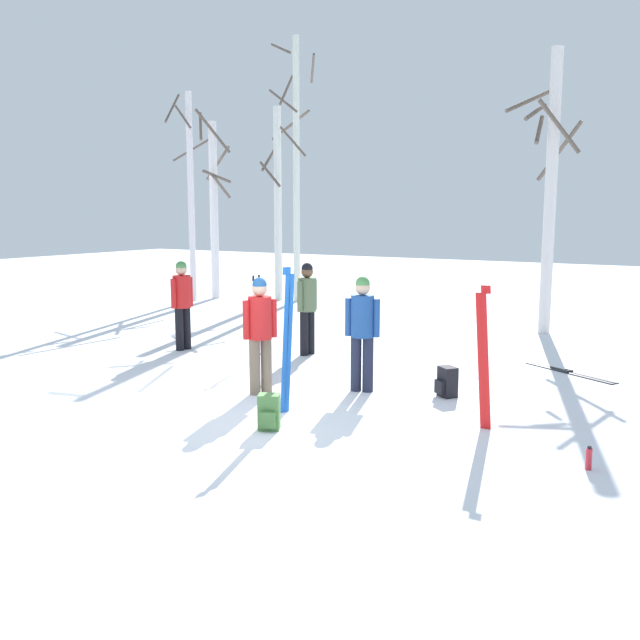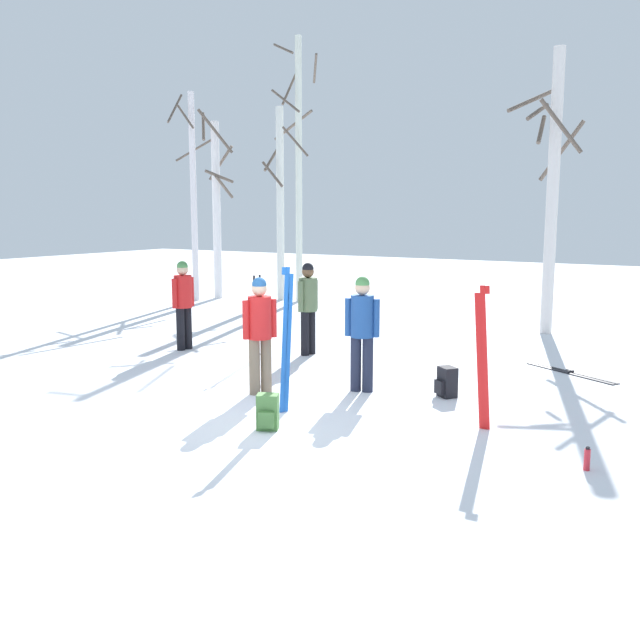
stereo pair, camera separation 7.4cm
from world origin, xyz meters
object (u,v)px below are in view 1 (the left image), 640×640
at_px(person_0, 307,302).
at_px(birch_tree_1, 214,205).
at_px(backpack_0, 269,412).
at_px(birch_tree_0, 190,193).
at_px(ski_poles_0, 257,315).
at_px(birch_tree_3, 296,165).
at_px(ski_pair_planted_0, 287,341).
at_px(ski_pair_planted_1, 483,358).
at_px(ski_pair_lying_0, 569,372).
at_px(person_1, 260,328).
at_px(birch_tree_4, 550,186).
at_px(person_2, 182,299).
at_px(backpack_1, 447,382).
at_px(water_bottle_0, 589,459).
at_px(person_3, 362,326).
at_px(birch_tree_2, 278,201).

height_order(person_0, birch_tree_1, birch_tree_1).
distance_m(backpack_0, birch_tree_0, 13.24).
relative_size(ski_poles_0, birch_tree_3, 0.20).
bearing_deg(ski_pair_planted_0, person_0, 117.64).
distance_m(ski_pair_planted_1, ski_pair_lying_0, 3.77).
distance_m(person_1, birch_tree_4, 8.05).
height_order(person_2, backpack_1, person_2).
xyz_separation_m(ski_pair_planted_1, birch_tree_1, (-11.10, 8.57, 1.96)).
xyz_separation_m(person_2, backpack_1, (5.62, -0.70, -0.77)).
relative_size(birch_tree_0, birch_tree_1, 1.09).
bearing_deg(birch_tree_3, ski_poles_0, -62.46).
relative_size(backpack_0, backpack_1, 1.00).
bearing_deg(water_bottle_0, backpack_1, 138.96).
xyz_separation_m(person_3, ski_pair_planted_0, (-0.36, -1.46, -0.02)).
height_order(person_2, ski_pair_lying_0, person_2).
relative_size(ski_pair_planted_0, birch_tree_0, 0.32).
xyz_separation_m(ski_pair_planted_1, birch_tree_4, (-0.97, 7.35, 2.29)).
bearing_deg(backpack_1, ski_pair_planted_1, -53.25).
bearing_deg(person_2, person_1, -31.10).
bearing_deg(backpack_0, ski_pair_planted_0, 106.62).
distance_m(ski_poles_0, birch_tree_1, 9.39).
height_order(ski_pair_planted_0, birch_tree_2, birch_tree_2).
bearing_deg(birch_tree_2, birch_tree_0, -145.93).
xyz_separation_m(ski_pair_planted_0, water_bottle_0, (3.86, -0.19, -0.84)).
relative_size(ski_pair_lying_0, ski_poles_0, 1.07).
distance_m(person_0, birch_tree_3, 8.39).
xyz_separation_m(ski_pair_planted_0, backpack_1, (1.56, 1.80, -0.75)).
height_order(ski_pair_lying_0, birch_tree_2, birch_tree_2).
distance_m(person_2, birch_tree_0, 7.91).
height_order(person_1, person_2, same).
height_order(ski_pair_planted_1, water_bottle_0, ski_pair_planted_1).
relative_size(ski_pair_planted_0, backpack_0, 4.41).
bearing_deg(birch_tree_2, backpack_1, -43.93).
xyz_separation_m(person_2, ski_pair_lying_0, (6.83, 1.75, -0.97)).
xyz_separation_m(person_1, birch_tree_3, (-5.28, 9.26, 2.98)).
height_order(person_1, ski_pair_planted_0, ski_pair_planted_0).
bearing_deg(birch_tree_2, birch_tree_4, -12.69).
distance_m(person_0, person_3, 2.82).
bearing_deg(birch_tree_4, ski_pair_planted_0, -100.58).
height_order(ski_pair_planted_1, backpack_0, ski_pair_planted_1).
height_order(ski_poles_0, birch_tree_0, birch_tree_0).
xyz_separation_m(backpack_0, water_bottle_0, (3.63, 0.58, -0.10)).
distance_m(person_2, backpack_1, 5.71).
height_order(person_0, birch_tree_4, birch_tree_4).
bearing_deg(ski_pair_lying_0, person_1, -134.52).
bearing_deg(ski_pair_planted_1, person_1, -179.33).
height_order(person_3, birch_tree_0, birch_tree_0).
height_order(ski_pair_lying_0, backpack_1, backpack_1).
xyz_separation_m(backpack_0, birch_tree_2, (-6.99, 10.59, 2.73)).
relative_size(person_0, birch_tree_0, 0.28).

